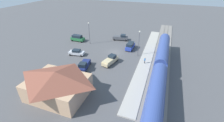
{
  "coord_description": "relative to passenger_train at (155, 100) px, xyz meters",
  "views": [
    {
      "loc": [
        -13.64,
        39.89,
        20.87
      ],
      "look_at": [
        -1.76,
        7.22,
        1.0
      ],
      "focal_mm": 24.21,
      "sensor_mm": 36.0,
      "label": 1
    }
  ],
  "objects": [
    {
      "name": "suv_green",
      "position": [
        29.54,
        -24.19,
        -1.71
      ],
      "size": [
        4.93,
        2.45,
        2.22
      ],
      "color": "#236638",
      "rests_on": "ground"
    },
    {
      "name": "passenger_train",
      "position": [
        0.0,
        0.0,
        0.0
      ],
      "size": [
        2.93,
        55.78,
        4.98
      ],
      "color": "#33478C",
      "rests_on": "railway_track"
    },
    {
      "name": "pickup_tan",
      "position": [
        12.81,
        -13.25,
        -1.83
      ],
      "size": [
        3.19,
        5.71,
        2.14
      ],
      "color": "#C6B284",
      "rests_on": "ground"
    },
    {
      "name": "sedan_silver",
      "position": [
        24.0,
        -14.46,
        -1.98
      ],
      "size": [
        4.72,
        2.77,
        1.74
      ],
      "color": "silver",
      "rests_on": "ground"
    },
    {
      "name": "railway_track",
      "position": [
        -0.0,
        -20.19,
        -2.76
      ],
      "size": [
        4.8,
        70.0,
        0.3
      ],
      "color": "slate",
      "rests_on": "ground"
    },
    {
      "name": "light_pole_lot_center",
      "position": [
        24.27,
        -23.59,
        1.81
      ],
      "size": [
        0.44,
        0.44,
        7.37
      ],
      "color": "#515156",
      "rests_on": "ground"
    },
    {
      "name": "station_building",
      "position": [
        18.0,
        1.81,
        0.02
      ],
      "size": [
        11.66,
        9.12,
        5.55
      ],
      "color": "tan",
      "rests_on": "ground"
    },
    {
      "name": "suv_blue",
      "position": [
        10.01,
        -23.93,
        -1.71
      ],
      "size": [
        2.17,
        4.98,
        2.22
      ],
      "color": "#283D9E",
      "rests_on": "ground"
    },
    {
      "name": "ground_plane",
      "position": [
        14.0,
        -20.19,
        -2.86
      ],
      "size": [
        200.0,
        200.0,
        0.0
      ],
      "primitive_type": "plane",
      "color": "#4C4C4F"
    },
    {
      "name": "pickup_charcoal",
      "position": [
        15.2,
        -30.38,
        -1.83
      ],
      "size": [
        5.63,
        3.08,
        2.14
      ],
      "color": "#47494F",
      "rests_on": "ground"
    },
    {
      "name": "pedestrian_on_platform",
      "position": [
        4.09,
        -15.97,
        -1.58
      ],
      "size": [
        0.36,
        0.36,
        1.71
      ],
      "color": "#333338",
      "rests_on": "platform"
    },
    {
      "name": "pickup_navy",
      "position": [
        18.13,
        -8.47,
        -1.83
      ],
      "size": [
        2.93,
        5.67,
        2.14
      ],
      "color": "navy",
      "rests_on": "ground"
    },
    {
      "name": "platform",
      "position": [
        4.0,
        -20.19,
        -2.71
      ],
      "size": [
        3.2,
        46.0,
        0.3
      ],
      "color": "#A8A399",
      "rests_on": "ground"
    },
    {
      "name": "light_pole_near_platform",
      "position": [
        6.8,
        -20.24,
        1.94
      ],
      "size": [
        0.44,
        0.44,
        7.6
      ],
      "color": "#515156",
      "rests_on": "ground"
    }
  ]
}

